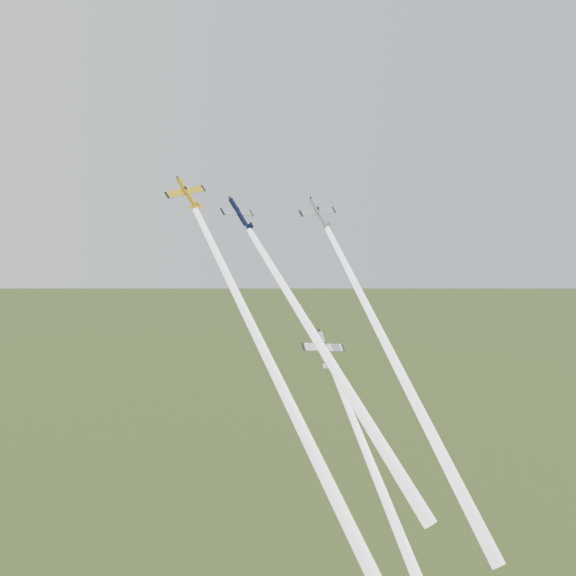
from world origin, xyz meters
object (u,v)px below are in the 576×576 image
Objects in this scene: plane_yellow at (188,193)px; plane_navy at (240,214)px; plane_silver_right at (320,214)px; plane_silver_low at (325,350)px.

plane_yellow reaches higher than plane_navy.
plane_silver_right reaches higher than plane_silver_low.
plane_silver_right reaches higher than plane_navy.
plane_silver_low is (9.88, -10.94, -22.74)m from plane_navy.
plane_silver_right is at bearing 59.16° from plane_silver_low.
plane_navy is 17.19m from plane_silver_right.
plane_yellow is 27.01m from plane_silver_right.
plane_silver_low is (-7.31, -10.60, -22.83)m from plane_silver_right.
plane_yellow is 34.51m from plane_silver_low.
plane_navy is at bearing 176.21° from plane_silver_right.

